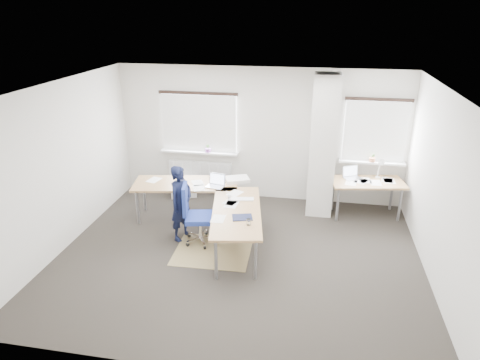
% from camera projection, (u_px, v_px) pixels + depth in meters
% --- Properties ---
extents(ground, '(6.00, 6.00, 0.00)m').
position_uv_depth(ground, '(238.00, 256.00, 7.19)').
color(ground, black).
rests_on(ground, ground).
extents(room_shell, '(6.04, 5.04, 2.82)m').
position_uv_depth(room_shell, '(254.00, 149.00, 6.91)').
color(room_shell, silver).
rests_on(room_shell, ground).
extents(floor_mat, '(1.32, 1.12, 0.01)m').
position_uv_depth(floor_mat, '(213.00, 251.00, 7.32)').
color(floor_mat, olive).
rests_on(floor_mat, ground).
extents(white_crate, '(0.65, 0.55, 0.33)m').
position_uv_depth(white_crate, '(183.00, 188.00, 9.45)').
color(white_crate, white).
rests_on(white_crate, ground).
extents(desk_main, '(2.82, 2.63, 0.96)m').
position_uv_depth(desk_main, '(212.00, 197.00, 7.73)').
color(desk_main, olive).
rests_on(desk_main, ground).
extents(desk_side, '(1.50, 0.93, 1.22)m').
position_uv_depth(desk_side, '(367.00, 183.00, 8.36)').
color(desk_side, olive).
rests_on(desk_side, ground).
extents(task_chair, '(0.61, 0.60, 1.10)m').
position_uv_depth(task_chair, '(198.00, 227.00, 7.51)').
color(task_chair, navy).
rests_on(task_chair, ground).
extents(person, '(0.50, 0.59, 1.38)m').
position_uv_depth(person, '(181.00, 203.00, 7.50)').
color(person, black).
rests_on(person, ground).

